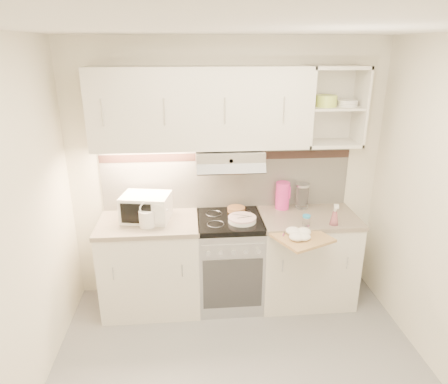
% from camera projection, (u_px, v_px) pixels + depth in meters
% --- Properties ---
extents(room_shell, '(3.04, 2.84, 2.52)m').
position_uv_depth(room_shell, '(241.00, 165.00, 2.78)').
color(room_shell, white).
rests_on(room_shell, ground).
extents(base_cabinet_left, '(0.90, 0.60, 0.86)m').
position_uv_depth(base_cabinet_left, '(152.00, 266.00, 3.81)').
color(base_cabinet_left, silver).
rests_on(base_cabinet_left, ground).
extents(worktop_left, '(0.92, 0.62, 0.04)m').
position_uv_depth(worktop_left, '(148.00, 223.00, 3.66)').
color(worktop_left, gray).
rests_on(worktop_left, base_cabinet_left).
extents(base_cabinet_right, '(0.90, 0.60, 0.86)m').
position_uv_depth(base_cabinet_right, '(305.00, 259.00, 3.93)').
color(base_cabinet_right, silver).
rests_on(base_cabinet_right, ground).
extents(worktop_right, '(0.92, 0.62, 0.04)m').
position_uv_depth(worktop_right, '(308.00, 217.00, 3.78)').
color(worktop_right, gray).
rests_on(worktop_right, base_cabinet_right).
extents(electric_range, '(0.60, 0.60, 0.90)m').
position_uv_depth(electric_range, '(230.00, 261.00, 3.87)').
color(electric_range, '#B7B7BC').
rests_on(electric_range, ground).
extents(microwave, '(0.48, 0.39, 0.24)m').
position_uv_depth(microwave, '(146.00, 207.00, 3.65)').
color(microwave, white).
rests_on(microwave, worktop_left).
extents(watering_can, '(0.27, 0.14, 0.23)m').
position_uv_depth(watering_can, '(148.00, 218.00, 3.52)').
color(watering_can, white).
rests_on(watering_can, worktop_left).
extents(plate_stack, '(0.26, 0.26, 0.05)m').
position_uv_depth(plate_stack, '(242.00, 219.00, 3.63)').
color(plate_stack, white).
rests_on(plate_stack, electric_range).
extents(bread_loaf, '(0.17, 0.17, 0.04)m').
position_uv_depth(bread_loaf, '(236.00, 209.00, 3.86)').
color(bread_loaf, olive).
rests_on(bread_loaf, electric_range).
extents(pink_pitcher, '(0.14, 0.13, 0.27)m').
position_uv_depth(pink_pitcher, '(283.00, 195.00, 3.90)').
color(pink_pitcher, '#ED3297').
rests_on(pink_pitcher, worktop_right).
extents(glass_jar, '(0.13, 0.13, 0.25)m').
position_uv_depth(glass_jar, '(302.00, 196.00, 3.91)').
color(glass_jar, silver).
rests_on(glass_jar, worktop_right).
extents(spice_jar, '(0.07, 0.07, 0.10)m').
position_uv_depth(spice_jar, '(306.00, 220.00, 3.54)').
color(spice_jar, silver).
rests_on(spice_jar, worktop_right).
extents(spray_bottle, '(0.08, 0.08, 0.21)m').
position_uv_depth(spray_bottle, '(335.00, 216.00, 3.55)').
color(spray_bottle, pink).
rests_on(spray_bottle, worktop_right).
extents(cutting_board, '(0.55, 0.53, 0.02)m').
position_uv_depth(cutting_board, '(302.00, 238.00, 3.40)').
color(cutting_board, '#C57B57').
rests_on(cutting_board, base_cabinet_right).
extents(dish_towel, '(0.24, 0.21, 0.06)m').
position_uv_depth(dish_towel, '(297.00, 233.00, 3.38)').
color(dish_towel, silver).
rests_on(dish_towel, cutting_board).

